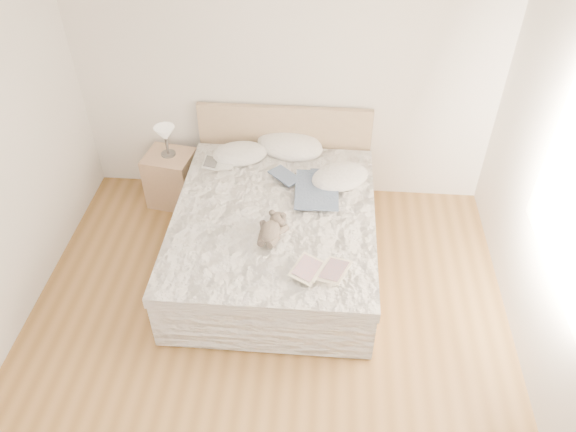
% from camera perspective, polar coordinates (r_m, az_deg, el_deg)
% --- Properties ---
extents(floor, '(4.00, 4.50, 0.00)m').
position_cam_1_polar(floor, '(4.50, -2.74, -14.79)').
color(floor, brown).
rests_on(floor, ground).
extents(ceiling, '(4.00, 4.50, 0.00)m').
position_cam_1_polar(ceiling, '(2.73, -4.62, 19.07)').
color(ceiling, silver).
rests_on(ceiling, ground).
extents(wall_back, '(4.00, 0.02, 2.70)m').
position_cam_1_polar(wall_back, '(5.32, -0.32, 14.59)').
color(wall_back, silver).
rests_on(wall_back, ground).
extents(window, '(0.02, 1.30, 1.10)m').
position_cam_1_polar(window, '(3.93, 27.20, 0.59)').
color(window, white).
rests_on(window, wall_right).
extents(bed, '(1.72, 2.14, 1.00)m').
position_cam_1_polar(bed, '(5.04, -1.28, -1.57)').
color(bed, tan).
rests_on(bed, floor).
extents(nightstand, '(0.51, 0.47, 0.56)m').
position_cam_1_polar(nightstand, '(5.81, -11.73, 3.77)').
color(nightstand, tan).
rests_on(nightstand, floor).
extents(table_lamp, '(0.23, 0.23, 0.31)m').
position_cam_1_polar(table_lamp, '(5.54, -12.36, 8.02)').
color(table_lamp, '#46423D').
rests_on(table_lamp, nightstand).
extents(pillow_left, '(0.61, 0.50, 0.16)m').
position_cam_1_polar(pillow_left, '(5.43, -4.93, 6.33)').
color(pillow_left, silver).
rests_on(pillow_left, bed).
extents(pillow_middle, '(0.79, 0.67, 0.20)m').
position_cam_1_polar(pillow_middle, '(5.54, 0.19, 7.23)').
color(pillow_middle, white).
rests_on(pillow_middle, bed).
extents(pillow_right, '(0.67, 0.61, 0.16)m').
position_cam_1_polar(pillow_right, '(5.14, 5.32, 3.99)').
color(pillow_right, white).
rests_on(pillow_right, bed).
extents(blouse, '(0.62, 0.66, 0.02)m').
position_cam_1_polar(blouse, '(4.99, 2.94, 2.69)').
color(blouse, '#394964').
rests_on(blouse, bed).
extents(photo_book, '(0.31, 0.22, 0.02)m').
position_cam_1_polar(photo_book, '(5.34, -7.03, 5.31)').
color(photo_book, white).
rests_on(photo_book, bed).
extents(childrens_book, '(0.49, 0.42, 0.03)m').
position_cam_1_polar(childrens_book, '(4.26, 3.31, -5.53)').
color(childrens_book, '#F2E6C2').
rests_on(childrens_book, bed).
extents(teddy_bear, '(0.27, 0.34, 0.16)m').
position_cam_1_polar(teddy_bear, '(4.49, -1.84, -2.14)').
color(teddy_bear, brown).
rests_on(teddy_bear, bed).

